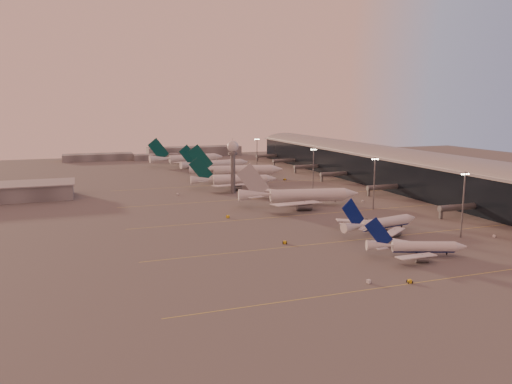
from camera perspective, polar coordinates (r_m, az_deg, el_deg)
name	(u,v)px	position (r m, az deg, el deg)	size (l,w,h in m)	color
ground	(323,252)	(171.57, 7.64, -6.86)	(700.00, 700.00, 0.00)	#585656
taxiway_markings	(325,213)	(233.11, 7.92, -2.36)	(180.00, 185.25, 0.02)	#DDCF4E
terminal	(399,169)	(317.37, 15.98, 2.55)	(57.00, 362.00, 23.04)	black
radar_tower	(233,156)	(279.19, -2.66, 4.11)	(6.40, 6.40, 31.10)	#5B5E63
mast_a	(463,202)	(201.09, 22.60, -1.03)	(3.60, 0.56, 25.00)	#5B5E63
mast_b	(374,181)	(242.26, 13.36, 1.23)	(3.60, 0.56, 25.00)	#5B5E63
mast_c	(313,168)	(287.24, 6.57, 2.78)	(3.60, 0.56, 25.00)	#5B5E63
mast_d	(257,153)	(368.95, 0.11, 4.43)	(3.60, 0.56, 25.00)	#5B5E63
distant_horizon	(167,153)	(479.49, -10.12, 4.38)	(165.00, 37.50, 9.00)	slate
narrowbody_near	(416,248)	(173.38, 17.85, -6.16)	(32.55, 25.51, 13.27)	silver
narrowbody_mid	(381,225)	(200.74, 14.07, -3.68)	(38.69, 30.58, 15.26)	silver
widebody_white	(300,198)	(247.68, 5.04, -0.69)	(60.97, 48.40, 21.66)	silver
greentail_a	(235,182)	(300.09, -2.46, 1.15)	(53.01, 42.56, 19.30)	silver
greentail_b	(237,172)	(337.39, -2.21, 2.26)	(64.00, 51.21, 23.48)	silver
greentail_c	(216,166)	(378.25, -4.62, 3.00)	(56.65, 45.34, 20.77)	silver
greentail_d	(188,160)	(414.51, -7.81, 3.61)	(64.04, 51.39, 23.34)	silver
gsv_truck_a	(370,279)	(145.29, 12.90, -9.71)	(5.82, 3.50, 2.22)	silver
gsv_tug_near	(410,281)	(148.56, 17.16, -9.74)	(2.45, 3.48, 0.91)	yellow
gsv_catering_a	(495,233)	(208.49, 25.64, -4.21)	(5.08, 3.64, 3.81)	silver
gsv_tug_mid	(285,242)	(180.34, 3.31, -5.78)	(4.02, 3.22, 1.00)	yellow
gsv_truck_b	(367,218)	(220.34, 12.60, -2.91)	(6.22, 4.10, 2.36)	#57595C
gsv_truck_c	(229,215)	(220.70, -3.16, -2.65)	(6.26, 4.86, 2.42)	yellow
gsv_catering_b	(363,199)	(261.32, 12.14, -0.73)	(4.97, 3.41, 3.75)	silver
gsv_tug_far	(273,196)	(268.88, 1.91, -0.50)	(4.32, 4.06, 1.07)	silver
gsv_truck_d	(177,193)	(279.05, -9.00, -0.13)	(3.68, 5.44, 2.07)	silver
gsv_tug_hangar	(285,179)	(330.00, 3.32, 1.44)	(4.08, 3.10, 1.03)	yellow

